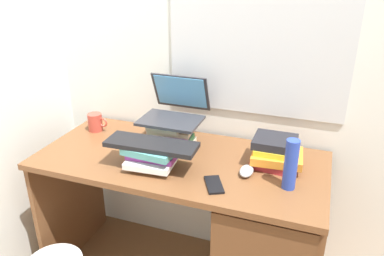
{
  "coord_description": "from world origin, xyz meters",
  "views": [
    {
      "loc": [
        0.6,
        -1.5,
        1.64
      ],
      "look_at": [
        0.07,
        -0.02,
        0.94
      ],
      "focal_mm": 35.32,
      "sensor_mm": 36.0,
      "label": 1
    }
  ],
  "objects_px": {
    "laptop": "(175,108)",
    "computer_mouse": "(247,171)",
    "desk": "(246,235)",
    "cell_phone": "(214,185)",
    "mug": "(95,122)",
    "keyboard": "(151,144)",
    "water_bottle": "(291,165)",
    "book_stack_keyboard_riser": "(152,156)",
    "book_stack_side": "(276,153)",
    "book_stack_tall": "(171,134)"
  },
  "relations": [
    {
      "from": "computer_mouse",
      "to": "water_bottle",
      "type": "height_order",
      "value": "water_bottle"
    },
    {
      "from": "keyboard",
      "to": "water_bottle",
      "type": "height_order",
      "value": "water_bottle"
    },
    {
      "from": "laptop",
      "to": "computer_mouse",
      "type": "xyz_separation_m",
      "value": [
        0.43,
        -0.21,
        -0.17
      ]
    },
    {
      "from": "desk",
      "to": "book_stack_side",
      "type": "height_order",
      "value": "book_stack_side"
    },
    {
      "from": "keyboard",
      "to": "water_bottle",
      "type": "xyz_separation_m",
      "value": [
        0.61,
        0.04,
        -0.01
      ]
    },
    {
      "from": "desk",
      "to": "book_stack_tall",
      "type": "relative_size",
      "value": 5.82
    },
    {
      "from": "book_stack_keyboard_riser",
      "to": "book_stack_side",
      "type": "xyz_separation_m",
      "value": [
        0.53,
        0.21,
        0.01
      ]
    },
    {
      "from": "laptop",
      "to": "water_bottle",
      "type": "xyz_separation_m",
      "value": [
        0.62,
        -0.25,
        -0.08
      ]
    },
    {
      "from": "book_stack_tall",
      "to": "keyboard",
      "type": "xyz_separation_m",
      "value": [
        0.01,
        -0.24,
        0.05
      ]
    },
    {
      "from": "desk",
      "to": "keyboard",
      "type": "relative_size",
      "value": 3.32
    },
    {
      "from": "laptop",
      "to": "computer_mouse",
      "type": "relative_size",
      "value": 2.91
    },
    {
      "from": "book_stack_side",
      "to": "water_bottle",
      "type": "height_order",
      "value": "water_bottle"
    },
    {
      "from": "book_stack_tall",
      "to": "keyboard",
      "type": "height_order",
      "value": "book_stack_tall"
    },
    {
      "from": "keyboard",
      "to": "cell_phone",
      "type": "bearing_deg",
      "value": -11.12
    },
    {
      "from": "keyboard",
      "to": "book_stack_tall",
      "type": "bearing_deg",
      "value": 89.85
    },
    {
      "from": "desk",
      "to": "keyboard",
      "type": "height_order",
      "value": "keyboard"
    },
    {
      "from": "cell_phone",
      "to": "book_stack_tall",
      "type": "bearing_deg",
      "value": 110.92
    },
    {
      "from": "mug",
      "to": "cell_phone",
      "type": "distance_m",
      "value": 0.86
    },
    {
      "from": "cell_phone",
      "to": "book_stack_keyboard_riser",
      "type": "bearing_deg",
      "value": 143.34
    },
    {
      "from": "computer_mouse",
      "to": "cell_phone",
      "type": "distance_m",
      "value": 0.18
    },
    {
      "from": "book_stack_tall",
      "to": "keyboard",
      "type": "relative_size",
      "value": 0.57
    },
    {
      "from": "keyboard",
      "to": "computer_mouse",
      "type": "xyz_separation_m",
      "value": [
        0.42,
        0.09,
        -0.1
      ]
    },
    {
      "from": "desk",
      "to": "computer_mouse",
      "type": "distance_m",
      "value": 0.37
    },
    {
      "from": "book_stack_tall",
      "to": "book_stack_side",
      "type": "bearing_deg",
      "value": -2.13
    },
    {
      "from": "keyboard",
      "to": "cell_phone",
      "type": "relative_size",
      "value": 3.09
    },
    {
      "from": "laptop",
      "to": "cell_phone",
      "type": "distance_m",
      "value": 0.5
    },
    {
      "from": "desk",
      "to": "cell_phone",
      "type": "xyz_separation_m",
      "value": [
        -0.13,
        -0.16,
        0.35
      ]
    },
    {
      "from": "keyboard",
      "to": "book_stack_side",
      "type": "bearing_deg",
      "value": 20.43
    },
    {
      "from": "mug",
      "to": "laptop",
      "type": "bearing_deg",
      "value": 2.34
    },
    {
      "from": "desk",
      "to": "cell_phone",
      "type": "relative_size",
      "value": 10.26
    },
    {
      "from": "keyboard",
      "to": "computer_mouse",
      "type": "bearing_deg",
      "value": 9.73
    },
    {
      "from": "book_stack_tall",
      "to": "cell_phone",
      "type": "relative_size",
      "value": 1.76
    },
    {
      "from": "book_stack_tall",
      "to": "computer_mouse",
      "type": "xyz_separation_m",
      "value": [
        0.43,
        -0.15,
        -0.05
      ]
    },
    {
      "from": "mug",
      "to": "cell_phone",
      "type": "height_order",
      "value": "mug"
    },
    {
      "from": "book_stack_tall",
      "to": "cell_phone",
      "type": "bearing_deg",
      "value": -42.05
    },
    {
      "from": "cell_phone",
      "to": "desk",
      "type": "bearing_deg",
      "value": 23.92
    },
    {
      "from": "mug",
      "to": "desk",
      "type": "bearing_deg",
      "value": -10.38
    },
    {
      "from": "book_stack_side",
      "to": "laptop",
      "type": "relative_size",
      "value": 0.8
    },
    {
      "from": "book_stack_side",
      "to": "laptop",
      "type": "xyz_separation_m",
      "value": [
        -0.53,
        0.08,
        0.12
      ]
    },
    {
      "from": "water_bottle",
      "to": "mug",
      "type": "bearing_deg",
      "value": 167.94
    },
    {
      "from": "laptop",
      "to": "mug",
      "type": "relative_size",
      "value": 2.56
    },
    {
      "from": "laptop",
      "to": "computer_mouse",
      "type": "height_order",
      "value": "laptop"
    },
    {
      "from": "book_stack_keyboard_riser",
      "to": "cell_phone",
      "type": "bearing_deg",
      "value": -9.62
    },
    {
      "from": "book_stack_keyboard_riser",
      "to": "computer_mouse",
      "type": "distance_m",
      "value": 0.43
    },
    {
      "from": "desk",
      "to": "keyboard",
      "type": "xyz_separation_m",
      "value": [
        -0.44,
        -0.11,
        0.47
      ]
    },
    {
      "from": "book_stack_tall",
      "to": "book_stack_keyboard_riser",
      "type": "height_order",
      "value": "book_stack_tall"
    },
    {
      "from": "book_stack_keyboard_riser",
      "to": "book_stack_side",
      "type": "bearing_deg",
      "value": 22.04
    },
    {
      "from": "keyboard",
      "to": "cell_phone",
      "type": "distance_m",
      "value": 0.34
    },
    {
      "from": "desk",
      "to": "book_stack_tall",
      "type": "bearing_deg",
      "value": 163.63
    },
    {
      "from": "keyboard",
      "to": "book_stack_keyboard_riser",
      "type": "bearing_deg",
      "value": 128.18
    }
  ]
}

